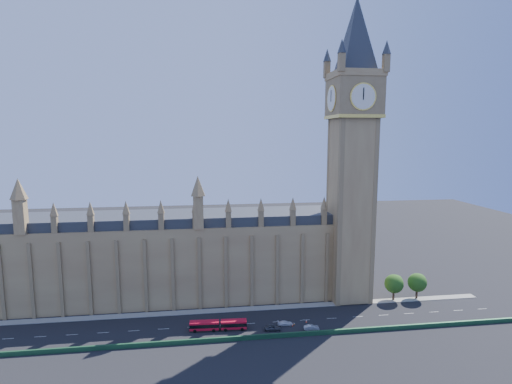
{
  "coord_description": "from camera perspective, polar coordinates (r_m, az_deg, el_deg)",
  "views": [
    {
      "loc": [
        -8.63,
        -106.0,
        52.7
      ],
      "look_at": [
        7.08,
        10.0,
        36.23
      ],
      "focal_mm": 28.0,
      "sensor_mm": 36.0,
      "label": 1
    }
  ],
  "objects": [
    {
      "name": "palace_westminster",
      "position": [
        134.76,
        -14.53,
        -9.0
      ],
      "size": [
        120.0,
        20.0,
        28.0
      ],
      "color": "olive",
      "rests_on": "ground"
    },
    {
      "name": "cone_c",
      "position": [
        118.73,
        5.48,
        -18.21
      ],
      "size": [
        0.48,
        0.48,
        0.62
      ],
      "rotation": [
        0.0,
        0.0,
        0.25
      ],
      "color": "black",
      "rests_on": "ground"
    },
    {
      "name": "car_grey",
      "position": [
        115.12,
        2.37,
        -18.81
      ],
      "size": [
        4.67,
        2.15,
        1.55
      ],
      "primitive_type": "imported",
      "rotation": [
        0.0,
        0.0,
        1.5
      ],
      "color": "#44454C",
      "rests_on": "ground"
    },
    {
      "name": "tree_east_near",
      "position": [
        139.26,
        19.18,
        -12.2
      ],
      "size": [
        6.0,
        6.0,
        8.5
      ],
      "color": "#382619",
      "rests_on": "ground"
    },
    {
      "name": "cone_b",
      "position": [
        117.94,
        4.78,
        -18.39
      ],
      "size": [
        0.5,
        0.5,
        0.62
      ],
      "rotation": [
        0.0,
        0.0,
        -0.37
      ],
      "color": "black",
      "rests_on": "ground"
    },
    {
      "name": "elizabeth_tower",
      "position": [
        128.75,
        13.68,
        8.61
      ],
      "size": [
        20.59,
        20.59,
        105.0
      ],
      "color": "olive",
      "rests_on": "ground"
    },
    {
      "name": "cone_a",
      "position": [
        120.33,
        7.21,
        -17.84
      ],
      "size": [
        0.46,
        0.46,
        0.73
      ],
      "rotation": [
        0.0,
        0.0,
        0.01
      ],
      "color": "black",
      "rests_on": "ground"
    },
    {
      "name": "ground",
      "position": [
        118.69,
        -2.88,
        -18.36
      ],
      "size": [
        400.0,
        400.0,
        0.0
      ],
      "primitive_type": "plane",
      "color": "black",
      "rests_on": "ground"
    },
    {
      "name": "bridge_parapet",
      "position": [
        110.44,
        -2.47,
        -20.14
      ],
      "size": [
        160.0,
        0.6,
        1.2
      ],
      "primitive_type": "cube",
      "color": "#1E4C2D",
      "rests_on": "ground"
    },
    {
      "name": "tree_east_far",
      "position": [
        142.94,
        22.11,
        -11.82
      ],
      "size": [
        6.0,
        6.0,
        8.5
      ],
      "color": "#382619",
      "rests_on": "ground"
    },
    {
      "name": "car_white",
      "position": [
        118.05,
        4.21,
        -18.19
      ],
      "size": [
        4.32,
        1.91,
        1.23
      ],
      "primitive_type": "imported",
      "rotation": [
        0.0,
        0.0,
        1.53
      ],
      "color": "silver",
      "rests_on": "ground"
    },
    {
      "name": "cone_d",
      "position": [
        117.87,
        5.24,
        -18.39
      ],
      "size": [
        0.56,
        0.56,
        0.7
      ],
      "rotation": [
        0.0,
        0.0,
        -0.32
      ],
      "color": "black",
      "rests_on": "ground"
    },
    {
      "name": "red_bus",
      "position": [
        115.47,
        -5.42,
        -18.41
      ],
      "size": [
        15.63,
        3.16,
        2.64
      ],
      "rotation": [
        0.0,
        0.0,
        -0.05
      ],
      "color": "red",
      "rests_on": "ground"
    },
    {
      "name": "kerb_north",
      "position": [
        127.22,
        -3.26,
        -16.44
      ],
      "size": [
        160.0,
        3.0,
        0.16
      ],
      "primitive_type": "cube",
      "color": "gray",
      "rests_on": "ground"
    },
    {
      "name": "car_silver",
      "position": [
        116.38,
        7.94,
        -18.62
      ],
      "size": [
        4.18,
        1.6,
        1.36
      ],
      "primitive_type": "imported",
      "rotation": [
        0.0,
        0.0,
        1.53
      ],
      "color": "#9E9FA5",
      "rests_on": "ground"
    }
  ]
}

